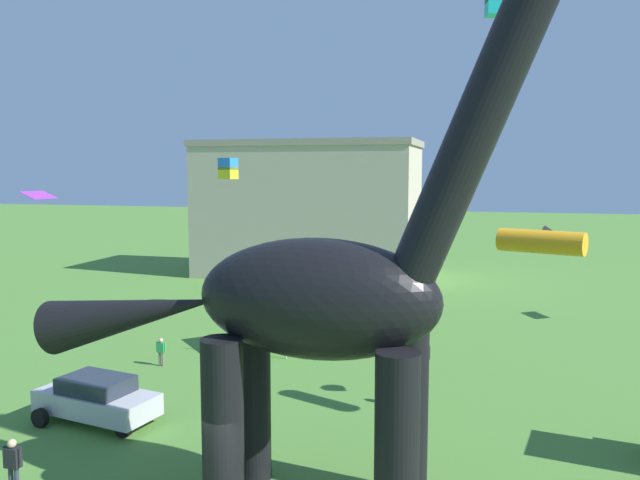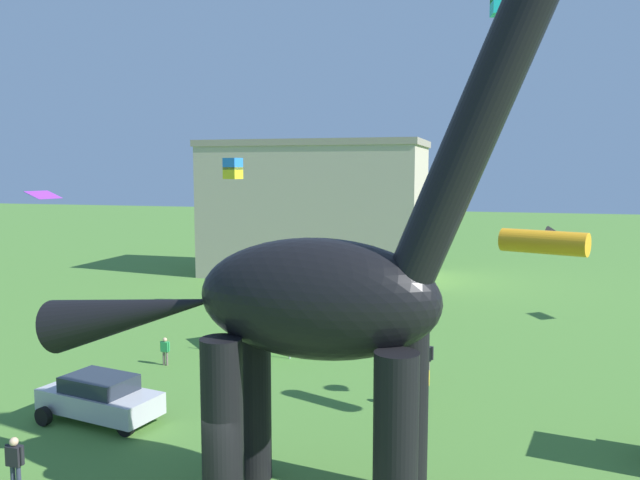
{
  "view_description": "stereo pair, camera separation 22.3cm",
  "coord_description": "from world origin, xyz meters",
  "px_view_note": "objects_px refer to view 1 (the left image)",
  "views": [
    {
      "loc": [
        5.6,
        -12.12,
        8.45
      ],
      "look_at": [
        1.44,
        3.32,
        6.68
      ],
      "focal_mm": 35.72,
      "sensor_mm": 36.0,
      "label": 1
    },
    {
      "loc": [
        5.81,
        -12.06,
        8.45
      ],
      "look_at": [
        1.44,
        3.32,
        6.68
      ],
      "focal_mm": 35.72,
      "sensor_mm": 36.0,
      "label": 2
    }
  ],
  "objects_px": {
    "person_vendor_side": "(418,381)",
    "festival_canopy_tent": "(267,296)",
    "kite_mid_center": "(544,241)",
    "person_near_flyer": "(13,461)",
    "kite_high_left": "(39,195)",
    "kite_near_low": "(497,1)",
    "kite_mid_right": "(228,168)",
    "person_far_spectator": "(161,349)",
    "dinosaur_sculpture": "(315,299)",
    "person_strolling_adult": "(423,355)",
    "parked_sedan_left": "(97,398)"
  },
  "relations": [
    {
      "from": "dinosaur_sculpture",
      "to": "kite_mid_center",
      "type": "xyz_separation_m",
      "value": [
        5.73,
        6.27,
        0.9
      ]
    },
    {
      "from": "festival_canopy_tent",
      "to": "person_strolling_adult",
      "type": "bearing_deg",
      "value": -18.78
    },
    {
      "from": "person_vendor_side",
      "to": "kite_mid_center",
      "type": "xyz_separation_m",
      "value": [
        3.96,
        -1.11,
        5.24
      ]
    },
    {
      "from": "parked_sedan_left",
      "to": "person_strolling_adult",
      "type": "bearing_deg",
      "value": 46.16
    },
    {
      "from": "dinosaur_sculpture",
      "to": "kite_mid_right",
      "type": "xyz_separation_m",
      "value": [
        -9.03,
        15.85,
        3.19
      ]
    },
    {
      "from": "person_far_spectator",
      "to": "dinosaur_sculpture",
      "type": "bearing_deg",
      "value": 129.93
    },
    {
      "from": "parked_sedan_left",
      "to": "person_strolling_adult",
      "type": "distance_m",
      "value": 12.45
    },
    {
      "from": "dinosaur_sculpture",
      "to": "kite_mid_right",
      "type": "height_order",
      "value": "dinosaur_sculpture"
    },
    {
      "from": "person_strolling_adult",
      "to": "kite_mid_center",
      "type": "distance_m",
      "value": 7.93
    },
    {
      "from": "person_far_spectator",
      "to": "kite_mid_right",
      "type": "xyz_separation_m",
      "value": [
        0.47,
        6.48,
        7.77
      ]
    },
    {
      "from": "parked_sedan_left",
      "to": "kite_mid_right",
      "type": "bearing_deg",
      "value": 102.86
    },
    {
      "from": "person_far_spectator",
      "to": "person_near_flyer",
      "type": "relative_size",
      "value": 0.82
    },
    {
      "from": "festival_canopy_tent",
      "to": "kite_mid_right",
      "type": "distance_m",
      "value": 7.25
    },
    {
      "from": "person_vendor_side",
      "to": "kite_high_left",
      "type": "bearing_deg",
      "value": -26.8
    },
    {
      "from": "dinosaur_sculpture",
      "to": "person_strolling_adult",
      "type": "xyz_separation_m",
      "value": [
        1.6,
        10.54,
        -4.34
      ]
    },
    {
      "from": "festival_canopy_tent",
      "to": "kite_mid_center",
      "type": "distance_m",
      "value": 14.04
    },
    {
      "from": "person_far_spectator",
      "to": "kite_mid_right",
      "type": "bearing_deg",
      "value": -99.63
    },
    {
      "from": "kite_mid_right",
      "to": "kite_mid_center",
      "type": "height_order",
      "value": "kite_mid_right"
    },
    {
      "from": "festival_canopy_tent",
      "to": "kite_mid_center",
      "type": "relative_size",
      "value": 1.16
    },
    {
      "from": "kite_mid_right",
      "to": "kite_high_left",
      "type": "height_order",
      "value": "kite_mid_right"
    },
    {
      "from": "person_far_spectator",
      "to": "kite_high_left",
      "type": "bearing_deg",
      "value": 44.96
    },
    {
      "from": "person_strolling_adult",
      "to": "person_vendor_side",
      "type": "relative_size",
      "value": 0.99
    },
    {
      "from": "dinosaur_sculpture",
      "to": "kite_near_low",
      "type": "xyz_separation_m",
      "value": [
        4.09,
        18.42,
        11.29
      ]
    },
    {
      "from": "person_near_flyer",
      "to": "festival_canopy_tent",
      "type": "height_order",
      "value": "festival_canopy_tent"
    },
    {
      "from": "person_vendor_side",
      "to": "festival_canopy_tent",
      "type": "bearing_deg",
      "value": -69.72
    },
    {
      "from": "person_far_spectator",
      "to": "festival_canopy_tent",
      "type": "relative_size",
      "value": 0.39
    },
    {
      "from": "festival_canopy_tent",
      "to": "kite_near_low",
      "type": "relative_size",
      "value": 2.23
    },
    {
      "from": "festival_canopy_tent",
      "to": "kite_high_left",
      "type": "xyz_separation_m",
      "value": [
        -6.49,
        -7.32,
        4.95
      ]
    },
    {
      "from": "person_vendor_side",
      "to": "kite_mid_center",
      "type": "bearing_deg",
      "value": 131.11
    },
    {
      "from": "person_near_flyer",
      "to": "parked_sedan_left",
      "type": "bearing_deg",
      "value": -24.34
    },
    {
      "from": "dinosaur_sculpture",
      "to": "person_far_spectator",
      "type": "relative_size",
      "value": 11.99
    },
    {
      "from": "dinosaur_sculpture",
      "to": "festival_canopy_tent",
      "type": "bearing_deg",
      "value": 114.64
    },
    {
      "from": "parked_sedan_left",
      "to": "person_vendor_side",
      "type": "xyz_separation_m",
      "value": [
        10.3,
        4.09,
        0.18
      ]
    },
    {
      "from": "person_vendor_side",
      "to": "person_far_spectator",
      "type": "bearing_deg",
      "value": -43.17
    },
    {
      "from": "kite_mid_right",
      "to": "parked_sedan_left",
      "type": "bearing_deg",
      "value": -87.74
    },
    {
      "from": "person_far_spectator",
      "to": "person_near_flyer",
      "type": "bearing_deg",
      "value": 93.65
    },
    {
      "from": "parked_sedan_left",
      "to": "person_far_spectator",
      "type": "height_order",
      "value": "parked_sedan_left"
    },
    {
      "from": "kite_mid_center",
      "to": "dinosaur_sculpture",
      "type": "bearing_deg",
      "value": -132.43
    },
    {
      "from": "dinosaur_sculpture",
      "to": "kite_near_low",
      "type": "bearing_deg",
      "value": 77.67
    },
    {
      "from": "dinosaur_sculpture",
      "to": "kite_high_left",
      "type": "distance_m",
      "value": 13.9
    },
    {
      "from": "person_vendor_side",
      "to": "person_near_flyer",
      "type": "xyz_separation_m",
      "value": [
        -9.52,
        -8.88,
        -0.08
      ]
    },
    {
      "from": "parked_sedan_left",
      "to": "person_vendor_side",
      "type": "distance_m",
      "value": 11.08
    },
    {
      "from": "dinosaur_sculpture",
      "to": "kite_near_low",
      "type": "distance_m",
      "value": 21.99
    },
    {
      "from": "person_vendor_side",
      "to": "person_near_flyer",
      "type": "bearing_deg",
      "value": 9.83
    },
    {
      "from": "kite_high_left",
      "to": "kite_mid_center",
      "type": "relative_size",
      "value": 0.45
    },
    {
      "from": "kite_mid_right",
      "to": "person_strolling_adult",
      "type": "bearing_deg",
      "value": -26.55
    },
    {
      "from": "kite_high_left",
      "to": "kite_near_low",
      "type": "distance_m",
      "value": 22.72
    },
    {
      "from": "person_strolling_adult",
      "to": "person_near_flyer",
      "type": "distance_m",
      "value": 15.24
    },
    {
      "from": "person_strolling_adult",
      "to": "kite_near_low",
      "type": "bearing_deg",
      "value": 63.91
    },
    {
      "from": "person_far_spectator",
      "to": "kite_high_left",
      "type": "height_order",
      "value": "kite_high_left"
    }
  ]
}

